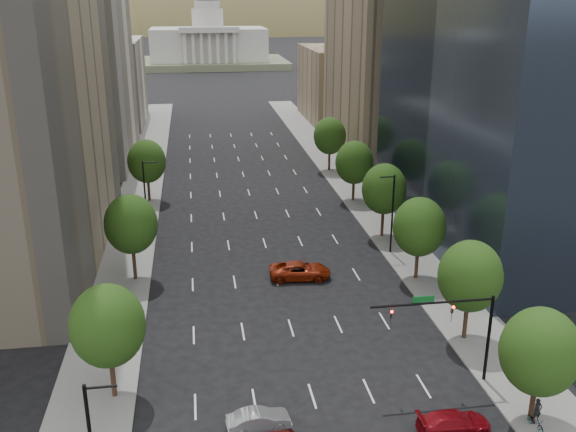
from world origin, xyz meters
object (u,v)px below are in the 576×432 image
capitol (209,44)px  car_red_far (300,271)px  cyclist (536,418)px  traffic_signal (458,322)px  car_silver (259,420)px  car_red_near (454,422)px

capitol → car_red_far: (2.45, -199.83, -7.72)m
capitol → cyclist: size_ratio=26.91×
traffic_signal → cyclist: bearing=-60.2°
traffic_signal → car_silver: size_ratio=2.15×
car_red_near → car_red_far: car_red_far is taller
traffic_signal → capitol: size_ratio=0.15×
traffic_signal → car_silver: 15.67m
traffic_signal → capitol: 219.99m
car_silver → car_red_near: bearing=-106.0°
capitol → car_silver: 222.94m
traffic_signal → car_silver: traffic_signal is taller
cyclist → traffic_signal: bearing=113.2°
car_red_near → car_silver: (-12.65, 2.18, -0.01)m
cyclist → car_red_near: bearing=166.7°
traffic_signal → car_red_near: (-2.05, -5.22, -4.46)m
capitol → car_silver: capitol is taller
car_silver → car_red_far: car_red_far is taller
car_red_near → car_red_far: (-6.02, 25.11, 0.15)m
car_silver → cyclist: size_ratio=1.91×
capitol → cyclist: 226.13m
car_red_near → cyclist: cyclist is taller
car_red_near → car_silver: bearing=80.1°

